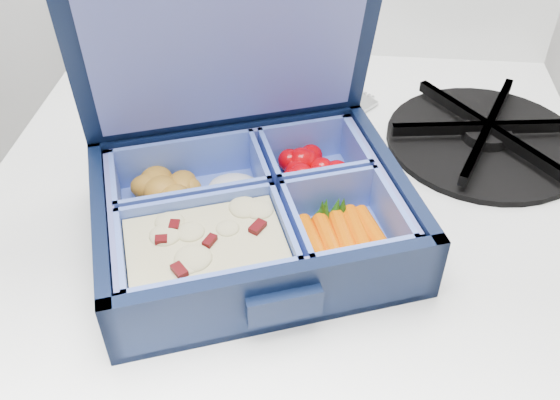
# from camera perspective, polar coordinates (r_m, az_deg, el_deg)

# --- Properties ---
(bento_box) EXTENTS (0.29, 0.26, 0.06)m
(bento_box) POSITION_cam_1_polar(r_m,az_deg,el_deg) (0.50, -2.52, -1.33)
(bento_box) COLOR black
(bento_box) RESTS_ON stove
(burner_grate) EXTENTS (0.22, 0.22, 0.03)m
(burner_grate) POSITION_cam_1_polar(r_m,az_deg,el_deg) (0.65, 18.38, 5.92)
(burner_grate) COLOR black
(burner_grate) RESTS_ON stove
(burner_grate_rear) EXTENTS (0.18, 0.18, 0.02)m
(burner_grate_rear) POSITION_cam_1_polar(r_m,az_deg,el_deg) (0.76, -8.86, 12.75)
(burner_grate_rear) COLOR black
(burner_grate_rear) RESTS_ON stove
(fork) EXTENTS (0.14, 0.16, 0.01)m
(fork) POSITION_cam_1_polar(r_m,az_deg,el_deg) (0.62, 2.30, 5.60)
(fork) COLOR #A8A8A8
(fork) RESTS_ON stove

